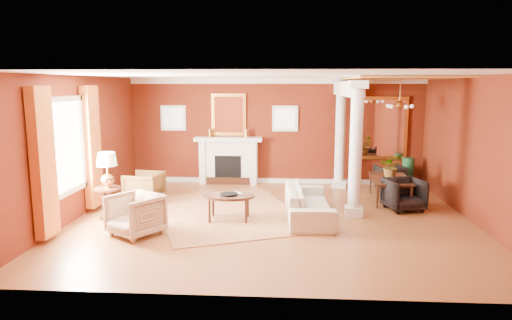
# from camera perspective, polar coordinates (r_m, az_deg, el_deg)

# --- Properties ---
(ground) EXTENTS (8.00, 8.00, 0.00)m
(ground) POSITION_cam_1_polar(r_m,az_deg,el_deg) (9.44, 2.00, -7.33)
(ground) COLOR brown
(ground) RESTS_ON ground
(room_shell) EXTENTS (8.04, 7.04, 2.92)m
(room_shell) POSITION_cam_1_polar(r_m,az_deg,el_deg) (9.07, 2.08, 4.98)
(room_shell) COLOR #551A0B
(room_shell) RESTS_ON ground
(fireplace) EXTENTS (1.85, 0.42, 1.29)m
(fireplace) POSITION_cam_1_polar(r_m,az_deg,el_deg) (12.62, -3.45, -0.05)
(fireplace) COLOR silver
(fireplace) RESTS_ON ground
(overmantel_mirror) EXTENTS (0.95, 0.07, 1.15)m
(overmantel_mirror) POSITION_cam_1_polar(r_m,az_deg,el_deg) (12.61, -3.43, 5.68)
(overmantel_mirror) COLOR gold
(overmantel_mirror) RESTS_ON fireplace
(flank_window_left) EXTENTS (0.70, 0.07, 0.70)m
(flank_window_left) POSITION_cam_1_polar(r_m,az_deg,el_deg) (12.91, -10.29, 5.19)
(flank_window_left) COLOR silver
(flank_window_left) RESTS_ON room_shell
(flank_window_right) EXTENTS (0.70, 0.07, 0.70)m
(flank_window_right) POSITION_cam_1_polar(r_m,az_deg,el_deg) (12.53, 3.66, 5.20)
(flank_window_right) COLOR silver
(flank_window_right) RESTS_ON room_shell
(left_window) EXTENTS (0.21, 2.55, 2.60)m
(left_window) POSITION_cam_1_polar(r_m,az_deg,el_deg) (9.49, -22.29, 0.86)
(left_window) COLOR white
(left_window) RESTS_ON room_shell
(column_front) EXTENTS (0.36, 0.36, 2.80)m
(column_front) POSITION_cam_1_polar(r_m,az_deg,el_deg) (9.54, 12.37, 1.41)
(column_front) COLOR silver
(column_front) RESTS_ON ground
(column_back) EXTENTS (0.36, 0.36, 2.80)m
(column_back) POSITION_cam_1_polar(r_m,az_deg,el_deg) (12.19, 10.48, 3.18)
(column_back) COLOR silver
(column_back) RESTS_ON ground
(header_beam) EXTENTS (0.30, 3.20, 0.32)m
(header_beam) POSITION_cam_1_polar(r_m,az_deg,el_deg) (11.03, 11.34, 8.73)
(header_beam) COLOR silver
(header_beam) RESTS_ON column_front
(amber_ceiling) EXTENTS (2.30, 3.40, 0.04)m
(amber_ceiling) POSITION_cam_1_polar(r_m,az_deg,el_deg) (11.10, 17.47, 9.77)
(amber_ceiling) COLOR #ECA445
(amber_ceiling) RESTS_ON room_shell
(dining_mirror) EXTENTS (1.30, 0.07, 1.70)m
(dining_mirror) POSITION_cam_1_polar(r_m,az_deg,el_deg) (12.82, 15.60, 3.85)
(dining_mirror) COLOR gold
(dining_mirror) RESTS_ON room_shell
(chandelier) EXTENTS (0.60, 0.62, 0.75)m
(chandelier) POSITION_cam_1_polar(r_m,az_deg,el_deg) (11.17, 17.50, 6.57)
(chandelier) COLOR #B17C37
(chandelier) RESTS_ON room_shell
(crown_trim) EXTENTS (8.00, 0.08, 0.16)m
(crown_trim) POSITION_cam_1_polar(r_m,az_deg,el_deg) (12.50, 2.54, 9.88)
(crown_trim) COLOR silver
(crown_trim) RESTS_ON room_shell
(base_trim) EXTENTS (8.00, 0.08, 0.12)m
(base_trim) POSITION_cam_1_polar(r_m,az_deg,el_deg) (12.78, 2.45, -2.60)
(base_trim) COLOR silver
(base_trim) RESTS_ON ground
(rug) EXTENTS (4.04, 4.58, 0.02)m
(rug) POSITION_cam_1_polar(r_m,az_deg,el_deg) (9.88, -3.59, -6.53)
(rug) COLOR maroon
(rug) RESTS_ON ground
(sofa) EXTENTS (0.74, 2.25, 0.87)m
(sofa) POSITION_cam_1_polar(r_m,az_deg,el_deg) (9.41, 6.60, -4.70)
(sofa) COLOR beige
(sofa) RESTS_ON ground
(armchair_leopard) EXTENTS (0.82, 0.86, 0.79)m
(armchair_leopard) POSITION_cam_1_polar(r_m,az_deg,el_deg) (10.94, -13.82, -3.14)
(armchair_leopard) COLOR black
(armchair_leopard) RESTS_ON ground
(armchair_stripe) EXTENTS (1.10, 1.09, 0.84)m
(armchair_stripe) POSITION_cam_1_polar(r_m,az_deg,el_deg) (8.61, -14.86, -6.40)
(armchair_stripe) COLOR tan
(armchair_stripe) RESTS_ON ground
(coffee_table) EXTENTS (1.04, 1.04, 0.52)m
(coffee_table) POSITION_cam_1_polar(r_m,az_deg,el_deg) (9.22, -3.40, -4.67)
(coffee_table) COLOR black
(coffee_table) RESTS_ON ground
(coffee_book) EXTENTS (0.17, 0.10, 0.25)m
(coffee_book) POSITION_cam_1_polar(r_m,az_deg,el_deg) (9.24, -2.99, -3.55)
(coffee_book) COLOR black
(coffee_book) RESTS_ON coffee_table
(side_table) EXTENTS (0.55, 0.55, 1.37)m
(side_table) POSITION_cam_1_polar(r_m,az_deg,el_deg) (9.73, -18.07, -1.79)
(side_table) COLOR black
(side_table) RESTS_ON ground
(dining_table) EXTENTS (0.66, 1.60, 0.87)m
(dining_table) POSITION_cam_1_polar(r_m,az_deg,el_deg) (11.18, 16.54, -2.75)
(dining_table) COLOR black
(dining_table) RESTS_ON ground
(dining_chair_near) EXTENTS (0.91, 0.87, 0.77)m
(dining_chair_near) POSITION_cam_1_polar(r_m,az_deg,el_deg) (10.47, 18.03, -3.93)
(dining_chair_near) COLOR black
(dining_chair_near) RESTS_ON ground
(dining_chair_far) EXTENTS (0.77, 0.74, 0.70)m
(dining_chair_far) POSITION_cam_1_polar(r_m,az_deg,el_deg) (12.48, 16.34, -1.91)
(dining_chair_far) COLOR black
(dining_chair_far) RESTS_ON ground
(green_urn) EXTENTS (0.35, 0.35, 0.83)m
(green_urn) POSITION_cam_1_polar(r_m,az_deg,el_deg) (12.70, 18.42, -1.93)
(green_urn) COLOR #164425
(green_urn) RESTS_ON ground
(potted_plant) EXTENTS (0.55, 0.60, 0.43)m
(potted_plant) POSITION_cam_1_polar(r_m,az_deg,el_deg) (11.08, 16.61, 0.55)
(potted_plant) COLOR #26591E
(potted_plant) RESTS_ON dining_table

